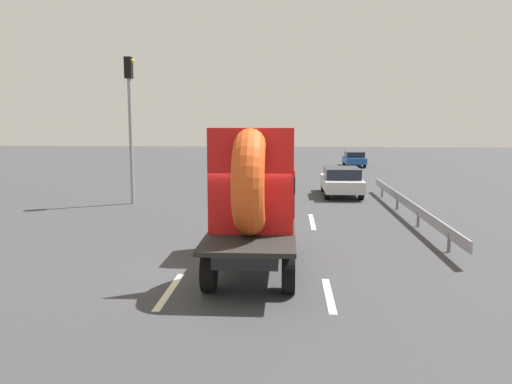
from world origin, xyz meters
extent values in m
plane|color=#38383A|center=(0.00, 0.00, 0.00)|extent=(120.00, 120.00, 0.00)
cylinder|color=black|center=(-0.51, 1.70, 0.46)|extent=(0.28, 0.92, 0.92)
cylinder|color=black|center=(1.19, 1.70, 0.46)|extent=(0.28, 0.92, 0.92)
cylinder|color=black|center=(-0.51, -1.66, 0.46)|extent=(0.28, 0.92, 0.92)
cylinder|color=black|center=(1.19, -1.66, 0.46)|extent=(0.28, 0.92, 0.92)
cube|color=black|center=(0.34, -0.09, 0.91)|extent=(1.30, 5.28, 0.25)
cube|color=maroon|center=(0.34, 1.70, 1.71)|extent=(2.00, 1.71, 1.35)
cube|color=black|center=(0.34, 1.65, 2.00)|extent=(2.02, 1.62, 0.44)
cube|color=black|center=(0.34, -0.94, 1.08)|extent=(2.00, 3.57, 0.10)
cube|color=black|center=(0.34, 0.79, 1.68)|extent=(1.80, 0.08, 1.10)
torus|color=#D84C19|center=(0.34, -1.09, 2.31)|extent=(0.70, 2.36, 2.36)
cube|color=red|center=(0.34, -1.09, 2.31)|extent=(1.90, 0.03, 2.36)
cylinder|color=black|center=(2.98, 14.48, 0.32)|extent=(0.22, 0.64, 0.64)
cylinder|color=black|center=(4.54, 14.48, 0.32)|extent=(0.22, 0.64, 0.64)
cylinder|color=black|center=(2.98, 11.79, 0.32)|extent=(0.22, 0.64, 0.64)
cylinder|color=black|center=(4.54, 11.79, 0.32)|extent=(0.22, 0.64, 0.64)
cube|color=silver|center=(3.76, 13.13, 0.60)|extent=(1.80, 4.20, 0.55)
cube|color=black|center=(3.76, 13.03, 1.12)|extent=(1.62, 2.35, 0.50)
cylinder|color=gray|center=(-5.67, 10.03, 2.71)|extent=(0.16, 0.16, 5.42)
cube|color=black|center=(-5.67, 10.03, 5.87)|extent=(0.30, 0.36, 0.90)
sphere|color=yellow|center=(-5.50, 10.03, 6.15)|extent=(0.20, 0.20, 0.20)
cube|color=gray|center=(5.67, 7.42, 0.55)|extent=(0.06, 14.15, 0.32)
cylinder|color=slate|center=(5.67, 2.11, 0.28)|extent=(0.10, 0.10, 0.55)
cylinder|color=slate|center=(5.67, 5.65, 0.28)|extent=(0.10, 0.10, 0.55)
cylinder|color=slate|center=(5.67, 9.19, 0.28)|extent=(0.10, 0.10, 0.55)
cylinder|color=slate|center=(5.67, 12.73, 0.28)|extent=(0.10, 0.10, 0.55)
cube|color=beige|center=(-1.36, -1.71, 0.00)|extent=(0.16, 2.47, 0.01)
cube|color=beige|center=(-1.36, 5.77, 0.00)|extent=(0.16, 2.19, 0.01)
cube|color=beige|center=(2.05, -1.76, 0.00)|extent=(0.16, 2.24, 0.01)
cube|color=beige|center=(2.05, 6.33, 0.00)|extent=(0.16, 2.94, 0.01)
cylinder|color=black|center=(5.70, 30.67, 0.28)|extent=(0.19, 0.55, 0.55)
cylinder|color=black|center=(7.04, 30.67, 0.28)|extent=(0.19, 0.55, 0.55)
cylinder|color=black|center=(5.70, 28.35, 0.28)|extent=(0.19, 0.55, 0.55)
cylinder|color=black|center=(7.04, 28.35, 0.28)|extent=(0.19, 0.55, 0.55)
cube|color=#194C99|center=(6.37, 29.51, 0.51)|extent=(1.55, 3.61, 0.47)
cube|color=black|center=(6.37, 29.43, 0.96)|extent=(1.39, 2.02, 0.43)
camera|label=1|loc=(1.17, -12.53, 3.67)|focal=36.94mm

